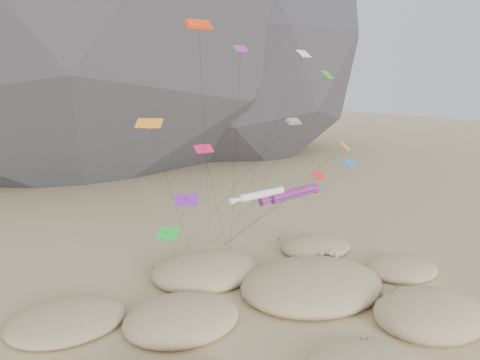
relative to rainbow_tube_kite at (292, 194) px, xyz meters
The scene contains 9 objects.
ground 16.26m from the rainbow_tube_kite, 117.19° to the right, with size 500.00×500.00×0.00m, color #CCB789.
dunes 13.86m from the rainbow_tube_kite, 137.53° to the right, with size 50.30×36.61×3.83m.
dune_grass 13.69m from the rainbow_tube_kite, 132.88° to the right, with size 42.55×29.82×1.57m.
kite_stakes 16.61m from the rainbow_tube_kite, 108.91° to the left, with size 21.22×4.20×0.30m.
rainbow_tube_kite is the anchor object (origin of this frame).
white_tube_kite 4.70m from the rainbow_tube_kite, behind, with size 7.38×12.12×11.62m.
orange_parafoil 22.28m from the rainbow_tube_kite, 166.40° to the left, with size 9.54×13.40×30.54m.
multi_parafoil 8.61m from the rainbow_tube_kite, 165.99° to the left, with size 4.05×17.38×19.84m.
delta_kites 8.00m from the rainbow_tube_kite, behind, with size 30.50×21.04×27.95m.
Camera 1 is at (-29.54, -32.69, 24.11)m, focal length 35.00 mm.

